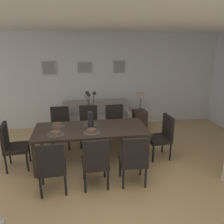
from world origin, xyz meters
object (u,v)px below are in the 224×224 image
object	(u,v)px
dining_chair_mid_left	(134,158)
sofa	(96,121)
dining_chair_near_right	(60,125)
bowl_near_left	(56,133)
dining_chair_far_right	(89,124)
dining_chair_head_east	(162,135)
dining_chair_head_west	(12,144)
bowl_far_left	(92,130)
dining_table	(91,131)
bowl_far_right	(90,123)
bowl_near_right	(57,124)
framed_picture_right	(119,67)
dining_chair_far_left	(96,161)
dining_chair_near_left	(52,165)
table_lamp	(140,98)
framed_picture_left	(49,68)
side_table	(140,120)
dining_chair_mid_right	(115,122)
centerpiece_vase	(90,115)
framed_picture_center	(85,67)

from	to	relation	value
dining_chair_mid_left	sofa	distance (m)	2.56
dining_chair_near_right	bowl_near_left	size ratio (longest dim) A/B	5.41
dining_chair_far_right	dining_chair_head_east	size ratio (longest dim) A/B	1.00
dining_chair_head_west	bowl_far_left	bearing A→B (deg)	-7.81
dining_table	bowl_far_right	world-z (taller)	bowl_far_right
dining_chair_head_east	bowl_near_right	size ratio (longest dim) A/B	5.41
dining_chair_far_right	framed_picture_right	size ratio (longest dim) A/B	2.54
dining_chair_near_right	dining_chair_far_right	world-z (taller)	same
dining_chair_far_left	dining_chair_head_east	xyz separation A→B (m)	(1.47, 0.86, 0.00)
dining_chair_near_left	dining_chair_head_west	distance (m)	1.23
table_lamp	framed_picture_left	xyz separation A→B (m)	(-2.41, 0.48, 0.79)
dining_chair_far_right	side_table	distance (m)	1.65
dining_chair_near_right	side_table	bearing A→B (deg)	19.55
dining_table	bowl_near_left	bearing A→B (deg)	-162.00
dining_chair_far_right	bowl_far_right	world-z (taller)	dining_chair_far_right
dining_chair_far_left	bowl_near_left	distance (m)	0.98
bowl_far_right	side_table	world-z (taller)	bowl_far_right
bowl_near_right	sofa	xyz separation A→B (m)	(0.91, 1.41, -0.50)
dining_table	bowl_near_left	world-z (taller)	bowl_near_left
dining_chair_near_left	dining_chair_far_left	xyz separation A→B (m)	(0.70, 0.04, 0.00)
dining_chair_mid_right	sofa	bearing A→B (deg)	116.55
dining_chair_far_right	dining_chair_mid_right	world-z (taller)	same
dining_chair_far_left	centerpiece_vase	bearing A→B (deg)	90.97
sofa	framed_picture_left	world-z (taller)	framed_picture_left
dining_chair_far_right	dining_chair_mid_right	bearing A→B (deg)	-2.30
bowl_near_right	framed_picture_right	xyz separation A→B (m)	(1.61, 1.90, 0.90)
dining_chair_head_west	framed_picture_left	xyz separation A→B (m)	(0.56, 2.12, 1.17)
centerpiece_vase	bowl_near_right	world-z (taller)	centerpiece_vase
dining_table	bowl_near_left	distance (m)	0.70
dining_chair_near_left	framed_picture_left	world-z (taller)	framed_picture_left
dining_chair_far_right	bowl_far_left	bearing A→B (deg)	-90.09
dining_chair_head_east	table_lamp	world-z (taller)	table_lamp
dining_chair_head_east	framed_picture_center	size ratio (longest dim) A/B	2.24
framed_picture_left	framed_picture_center	size ratio (longest dim) A/B	0.91
centerpiece_vase	framed_picture_right	xyz separation A→B (m)	(0.95, 2.11, 0.66)
dining_chair_mid_right	centerpiece_vase	size ratio (longest dim) A/B	1.25
bowl_far_left	dining_table	bearing A→B (deg)	90.00
dining_chair_near_left	bowl_far_left	world-z (taller)	dining_chair_near_left
bowl_near_right	framed_picture_right	size ratio (longest dim) A/B	0.47
dining_table	dining_chair_far_left	bearing A→B (deg)	-88.97
dining_chair_mid_right	bowl_far_left	distance (m)	1.27
dining_chair_far_left	dining_chair_mid_right	world-z (taller)	same
dining_chair_mid_right	dining_chair_head_west	size ratio (longest dim) A/B	1.00
table_lamp	framed_picture_center	size ratio (longest dim) A/B	1.24
bowl_near_right	table_lamp	world-z (taller)	table_lamp
dining_table	bowl_far_left	xyz separation A→B (m)	(0.00, -0.21, 0.11)
dining_chair_mid_left	dining_chair_head_west	world-z (taller)	same
framed_picture_left	framed_picture_right	xyz separation A→B (m)	(1.90, 0.00, 0.00)
bowl_near_right	bowl_far_left	distance (m)	0.79
bowl_far_left	sofa	world-z (taller)	bowl_far_left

